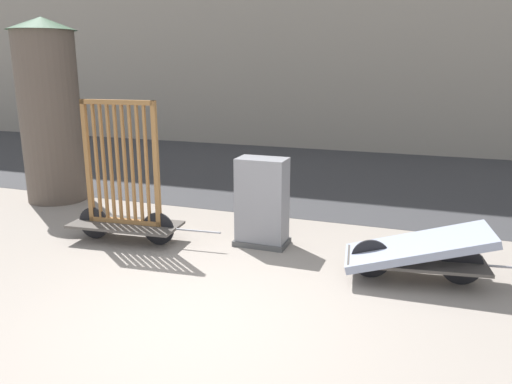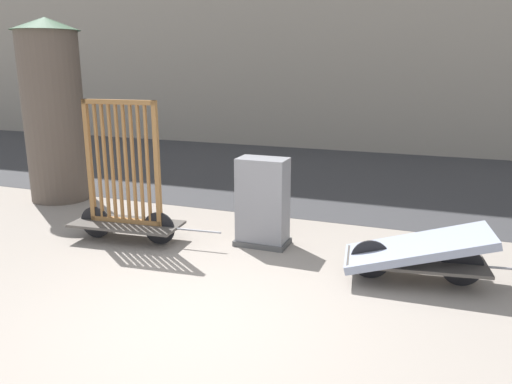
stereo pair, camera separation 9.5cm
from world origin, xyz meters
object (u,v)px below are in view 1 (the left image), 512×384
at_px(bike_cart_with_bedframe, 124,197).
at_px(advertising_column, 50,110).
at_px(bike_cart_with_mattress, 417,251).
at_px(utility_cabinet, 262,205).

xyz_separation_m(bike_cart_with_bedframe, advertising_column, (-2.74, 1.66, 1.08)).
height_order(bike_cart_with_mattress, advertising_column, advertising_column).
bearing_deg(advertising_column, utility_cabinet, -12.72).
relative_size(utility_cabinet, advertising_column, 0.38).
height_order(bike_cart_with_mattress, utility_cabinet, utility_cabinet).
bearing_deg(advertising_column, bike_cart_with_mattress, -13.30).
bearing_deg(advertising_column, bike_cart_with_bedframe, -31.20).
xyz_separation_m(bike_cart_with_mattress, utility_cabinet, (-2.26, 0.58, 0.22)).
xyz_separation_m(bike_cart_with_mattress, advertising_column, (-7.02, 1.66, 1.39)).
xyz_separation_m(bike_cart_with_bedframe, utility_cabinet, (2.02, 0.58, -0.08)).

